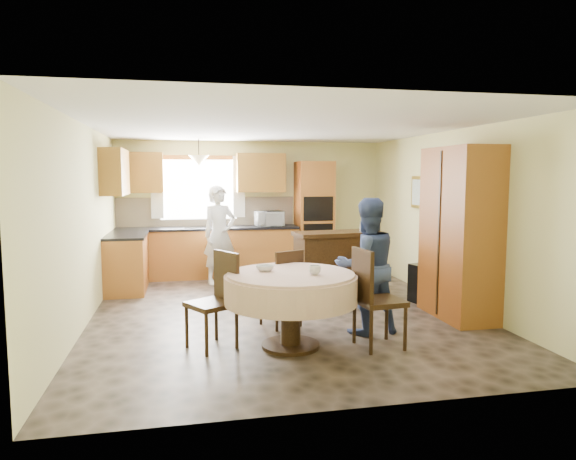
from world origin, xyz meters
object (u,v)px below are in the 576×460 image
at_px(cupboard, 460,233).
at_px(oven_tower, 314,218).
at_px(person_sink, 220,235).
at_px(sideboard, 337,266).
at_px(dining_table, 291,289).
at_px(chair_left, 218,295).
at_px(chair_right, 372,293).
at_px(chair_back, 284,285).
at_px(person_dining, 367,266).

bearing_deg(cupboard, oven_tower, 107.46).
xyz_separation_m(oven_tower, person_sink, (-1.84, -0.62, -0.22)).
distance_m(sideboard, dining_table, 2.52).
xyz_separation_m(oven_tower, dining_table, (-1.33, -4.13, -0.42)).
distance_m(chair_left, chair_right, 1.67).
distance_m(oven_tower, cupboard, 3.57).
distance_m(dining_table, chair_left, 0.79).
bearing_deg(cupboard, sideboard, 129.10).
height_order(oven_tower, cupboard, cupboard).
bearing_deg(oven_tower, dining_table, -107.86).
xyz_separation_m(cupboard, chair_left, (-3.17, -0.54, -0.54)).
xyz_separation_m(sideboard, chair_back, (-1.12, -1.46, 0.06)).
distance_m(sideboard, person_sink, 2.18).
height_order(oven_tower, dining_table, oven_tower).
xyz_separation_m(cupboard, chair_back, (-2.32, 0.02, -0.58)).
relative_size(sideboard, person_dining, 0.82).
bearing_deg(cupboard, chair_right, -149.15).
distance_m(sideboard, chair_right, 2.43).
relative_size(cupboard, person_dining, 1.39).
bearing_deg(oven_tower, chair_left, -118.01).
height_order(person_sink, person_dining, person_sink).
xyz_separation_m(sideboard, chair_right, (-0.35, -2.40, 0.13)).
bearing_deg(person_dining, chair_back, -31.36).
distance_m(dining_table, chair_back, 0.76).
relative_size(chair_right, person_dining, 0.68).
height_order(chair_right, person_sink, person_sink).
distance_m(oven_tower, chair_left, 4.49).
distance_m(chair_left, person_dining, 1.77).
relative_size(oven_tower, chair_right, 1.96).
relative_size(oven_tower, cupboard, 0.95).
distance_m(cupboard, person_dining, 1.51).
bearing_deg(person_sink, cupboard, -68.42).
height_order(sideboard, person_dining, person_dining).
height_order(chair_back, person_sink, person_sink).
bearing_deg(cupboard, person_sink, 136.20).
xyz_separation_m(chair_left, chair_right, (1.62, -0.38, 0.03)).
relative_size(oven_tower, chair_left, 2.05).
relative_size(chair_left, chair_right, 0.96).
bearing_deg(oven_tower, person_sink, -161.45).
height_order(chair_left, chair_back, chair_left).
bearing_deg(oven_tower, sideboard, -93.91).
distance_m(chair_back, person_sink, 2.85).
relative_size(sideboard, chair_left, 1.27).
distance_m(cupboard, chair_left, 3.26).
distance_m(cupboard, dining_table, 2.56).
distance_m(chair_right, person_dining, 0.58).
bearing_deg(person_sink, dining_table, -106.47).
xyz_separation_m(chair_right, person_sink, (-1.36, 3.71, 0.25)).
distance_m(dining_table, chair_right, 0.88).
bearing_deg(cupboard, chair_back, 179.54).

